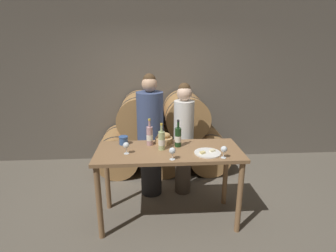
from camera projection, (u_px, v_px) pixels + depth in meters
The scene contains 15 objects.
ground_plane at pixel (169, 218), 3.32m from camera, with size 10.00×10.00×0.00m, color #665E51.
stone_wall_back at pixel (161, 74), 4.77m from camera, with size 10.00×0.12×3.20m.
barrel_stack at pixel (163, 136), 4.52m from camera, with size 2.24×0.88×1.35m.
tasting_table at pixel (169, 160), 3.09m from camera, with size 1.69×0.70×0.93m.
person_left at pixel (150, 136), 3.66m from camera, with size 0.36×0.36×1.75m.
person_right at pixel (184, 137), 3.70m from camera, with size 0.28×0.28×1.63m.
wine_bottle_red at pixel (178, 137), 3.12m from camera, with size 0.08×0.08×0.33m.
wine_bottle_white at pixel (162, 140), 3.03m from camera, with size 0.08×0.08×0.32m.
wine_bottle_rose at pixel (150, 136), 3.18m from camera, with size 0.08×0.08×0.33m.
blue_crock at pixel (123, 140), 3.21m from camera, with size 0.11×0.11×0.10m.
bread_basket at pixel (164, 139), 3.26m from camera, with size 0.21×0.21×0.14m.
cheese_plate at pixel (208, 153), 2.95m from camera, with size 0.30×0.30×0.04m.
wine_glass_far_left at pixel (126, 146), 2.92m from camera, with size 0.07×0.07×0.14m.
wine_glass_left at pixel (172, 151), 2.77m from camera, with size 0.07×0.07×0.14m.
wine_glass_center at pixel (224, 150), 2.81m from camera, with size 0.07×0.07×0.14m.
Camera 1 is at (-0.20, -2.83, 2.09)m, focal length 28.00 mm.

